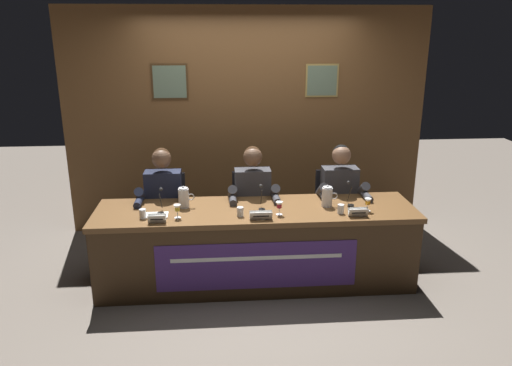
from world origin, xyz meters
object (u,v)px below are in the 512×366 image
object	(u,v)px
panelist_center	(253,198)
microphone_center	(262,202)
panelist_left	(163,201)
water_cup_right	(341,209)
panelist_right	(341,196)
microphone_right	(350,198)
juice_glass_left	(177,209)
chair_center	(252,217)
juice_glass_right	(368,202)
chair_right	(335,214)
nameplate_right	(358,212)
conference_table	(257,237)
juice_glass_center	(279,206)
chair_left	(167,219)
nameplate_left	(157,219)
microphone_left	(161,205)
document_stack_left	(156,215)
water_cup_left	(143,214)
water_pitcher_right_side	(327,197)
water_pitcher_left_side	(184,198)
nameplate_center	(261,216)
water_cup_center	(240,212)

from	to	relation	value
panelist_center	microphone_center	xyz separation A→B (m)	(0.05, -0.39, 0.10)
panelist_left	water_cup_right	world-z (taller)	panelist_left
panelist_right	microphone_right	xyz separation A→B (m)	(-0.00, -0.34, 0.10)
juice_glass_left	chair_center	bearing A→B (deg)	46.33
juice_glass_right	water_cup_right	size ratio (longest dim) A/B	1.46
chair_right	chair_center	bearing A→B (deg)	180.00
nameplate_right	panelist_right	bearing A→B (deg)	89.85
conference_table	juice_glass_center	world-z (taller)	juice_glass_center
microphone_center	panelist_center	bearing A→B (deg)	97.29
panelist_center	water_cup_right	world-z (taller)	panelist_center
chair_left	nameplate_left	world-z (taller)	chair_left
microphone_left	microphone_right	xyz separation A→B (m)	(1.77, 0.07, 0.00)
panelist_left	document_stack_left	bearing A→B (deg)	-91.34
panelist_left	juice_glass_center	xyz separation A→B (m)	(1.09, -0.54, 0.11)
document_stack_left	chair_right	bearing A→B (deg)	20.79
conference_table	chair_left	distance (m)	1.12
nameplate_right	document_stack_left	bearing A→B (deg)	175.24
water_cup_left	microphone_right	size ratio (longest dim) A/B	0.39
conference_table	water_pitcher_right_side	world-z (taller)	water_pitcher_right_side
nameplate_left	juice_glass_right	world-z (taller)	juice_glass_right
water_pitcher_left_side	nameplate_right	bearing A→B (deg)	-12.91
microphone_left	panelist_center	xyz separation A→B (m)	(0.87, 0.41, -0.10)
conference_table	chair_center	bearing A→B (deg)	89.96
juice_glass_center	water_pitcher_left_side	distance (m)	0.91
water_cup_left	document_stack_left	distance (m)	0.12
microphone_right	water_pitcher_right_side	bearing A→B (deg)	-177.61
juice_glass_left	conference_table	bearing A→B (deg)	5.98
water_cup_left	juice_glass_center	xyz separation A→B (m)	(1.21, -0.01, 0.05)
conference_table	water_cup_left	distance (m)	1.06
chair_left	water_cup_right	distance (m)	1.85
microphone_left	juice_glass_right	world-z (taller)	microphone_left
microphone_right	water_pitcher_right_side	xyz separation A→B (m)	(-0.22, -0.01, 0.02)
microphone_left	water_cup_right	size ratio (longest dim) A/B	2.54
nameplate_left	document_stack_left	xyz separation A→B (m)	(-0.03, 0.17, -0.03)
water_cup_left	panelist_center	bearing A→B (deg)	27.47
water_cup_left	nameplate_center	distance (m)	1.05
nameplate_center	microphone_center	bearing A→B (deg)	83.81
nameplate_center	juice_glass_right	xyz separation A→B (m)	(0.99, 0.14, 0.05)
juice_glass_left	water_cup_left	distance (m)	0.31
juice_glass_left	water_cup_left	bearing A→B (deg)	176.95
juice_glass_center	microphone_right	bearing A→B (deg)	15.72
panelist_left	document_stack_left	world-z (taller)	panelist_left
panelist_left	nameplate_right	world-z (taller)	panelist_left
nameplate_left	water_pitcher_right_side	world-z (taller)	water_pitcher_right_side
chair_left	water_cup_center	bearing A→B (deg)	-45.24
conference_table	nameplate_left	bearing A→B (deg)	-168.29
nameplate_center	water_pitcher_right_side	size ratio (longest dim) A/B	0.95
chair_center	microphone_center	distance (m)	0.70
nameplate_center	water_cup_center	xyz separation A→B (m)	(-0.18, 0.10, -0.00)
conference_table	panelist_center	bearing A→B (deg)	89.94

